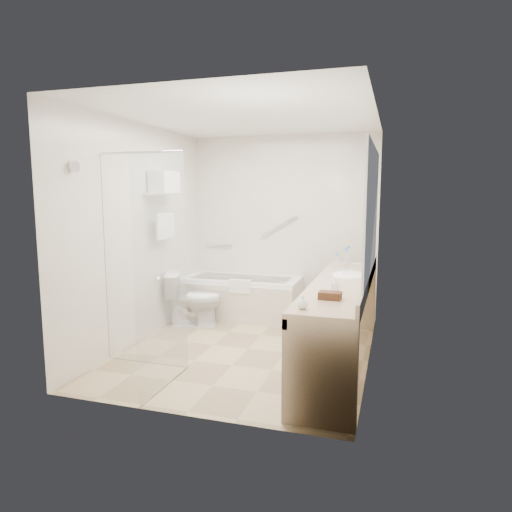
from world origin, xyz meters
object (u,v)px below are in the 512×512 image
(amenity_basket, at_px, (330,295))
(water_bottle_left, at_px, (337,261))
(vanity_counter, at_px, (341,302))
(toilet, at_px, (194,299))
(bathtub, at_px, (242,297))

(amenity_basket, xyz_separation_m, water_bottle_left, (-0.14, 1.56, 0.05))
(vanity_counter, bearing_deg, amenity_basket, -90.38)
(toilet, bearing_deg, water_bottle_left, -109.29)
(water_bottle_left, bearing_deg, vanity_counter, -79.62)
(toilet, bearing_deg, amenity_basket, -147.46)
(bathtub, distance_m, toilet, 0.75)
(bathtub, relative_size, water_bottle_left, 9.22)
(bathtub, relative_size, toilet, 2.26)
(amenity_basket, relative_size, water_bottle_left, 1.06)
(bathtub, height_order, vanity_counter, vanity_counter)
(vanity_counter, height_order, toilet, vanity_counter)
(toilet, height_order, amenity_basket, amenity_basket)
(amenity_basket, bearing_deg, bathtub, 124.85)
(toilet, xyz_separation_m, amenity_basket, (1.97, -1.58, 0.53))
(bathtub, height_order, toilet, toilet)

